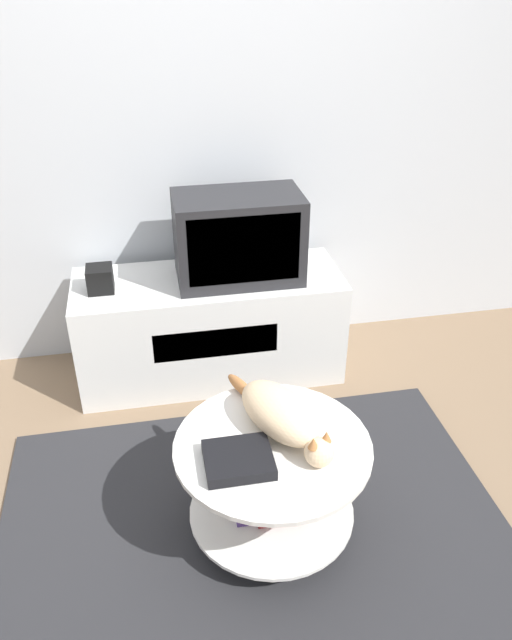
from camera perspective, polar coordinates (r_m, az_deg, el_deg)
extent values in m
plane|color=#7F664C|center=(2.47, 0.26, -19.99)|extent=(12.00, 12.00, 0.00)
cube|color=silver|center=(3.07, -5.27, 19.38)|extent=(8.00, 0.05, 2.60)
cube|color=#28282B|center=(2.46, 0.26, -19.84)|extent=(1.92, 1.54, 0.02)
cube|color=silver|center=(3.15, -4.23, -0.57)|extent=(1.30, 0.49, 0.54)
cube|color=silver|center=(2.92, -3.68, -2.11)|extent=(0.58, 0.01, 0.15)
cube|color=#232326|center=(2.93, -1.63, 7.55)|extent=(0.59, 0.34, 0.41)
cube|color=black|center=(2.78, -1.07, 6.41)|extent=(0.51, 0.01, 0.32)
cube|color=black|center=(2.96, -14.07, 3.66)|extent=(0.12, 0.12, 0.12)
cylinder|color=#B2B2B7|center=(2.49, 1.39, -18.42)|extent=(0.29, 0.29, 0.01)
cylinder|color=#B7B7BC|center=(2.34, 1.45, -15.28)|extent=(0.04, 0.04, 0.41)
cylinder|color=silver|center=(2.42, 1.42, -16.93)|extent=(0.61, 0.61, 0.01)
cylinder|color=silver|center=(2.19, 1.53, -11.45)|extent=(0.69, 0.69, 0.02)
cube|color=maroon|center=(2.40, 2.01, -16.55)|extent=(0.18, 0.16, 0.03)
cube|color=#51387A|center=(2.39, 0.51, -17.04)|extent=(0.20, 0.11, 0.02)
cube|color=black|center=(2.10, -1.62, -12.64)|extent=(0.22, 0.19, 0.04)
ellipsoid|color=beige|center=(2.20, 2.17, -8.43)|extent=(0.33, 0.42, 0.15)
sphere|color=beige|center=(2.10, 5.79, -11.95)|extent=(0.10, 0.10, 0.10)
cone|color=#B2703D|center=(2.07, 6.46, -10.52)|extent=(0.04, 0.04, 0.04)
cone|color=#B2703D|center=(2.04, 5.27, -11.14)|extent=(0.04, 0.04, 0.04)
ellipsoid|color=#B2703D|center=(2.38, -1.42, -6.11)|extent=(0.11, 0.17, 0.05)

